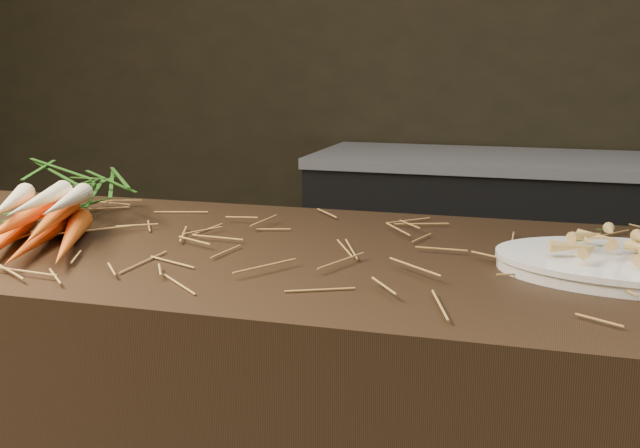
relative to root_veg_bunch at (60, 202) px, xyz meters
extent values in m
cube|color=black|center=(0.53, 2.19, 0.45)|extent=(5.00, 0.04, 2.80)
cube|color=black|center=(0.83, 1.87, -0.55)|extent=(1.80, 0.60, 0.80)
cube|color=#99999E|center=(0.83, 1.87, -0.13)|extent=(1.82, 0.62, 0.04)
cone|color=#EB4D0E|center=(0.01, -0.17, -0.03)|extent=(0.17, 0.31, 0.04)
cone|color=#EB4D0E|center=(0.06, -0.15, -0.03)|extent=(0.15, 0.31, 0.04)
cone|color=#EB4D0E|center=(0.11, -0.13, -0.03)|extent=(0.18, 0.30, 0.04)
cone|color=#EB4D0E|center=(0.04, -0.17, 0.00)|extent=(0.14, 0.31, 0.04)
cone|color=#EB4D0E|center=(0.09, -0.15, 0.00)|extent=(0.16, 0.31, 0.04)
cone|color=beige|center=(0.02, -0.15, 0.03)|extent=(0.17, 0.28, 0.05)
cone|color=beige|center=(0.06, -0.15, 0.03)|extent=(0.13, 0.29, 0.05)
cone|color=beige|center=(0.10, -0.12, 0.03)|extent=(0.15, 0.29, 0.05)
ellipsoid|color=#295B15|center=(-0.04, 0.10, 0.00)|extent=(0.28, 0.32, 0.10)
camera|label=1|loc=(0.85, -1.20, 0.25)|focal=45.00mm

